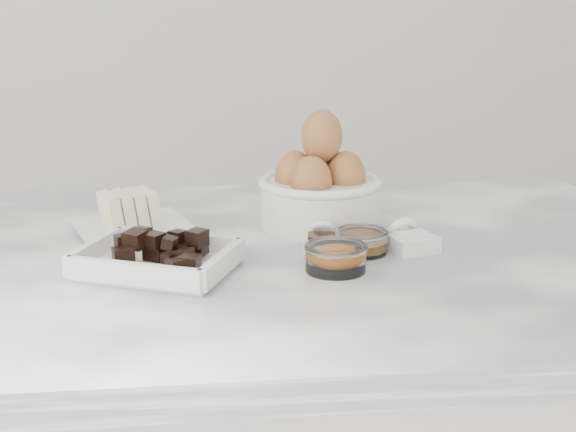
% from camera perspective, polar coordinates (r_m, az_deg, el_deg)
% --- Properties ---
extents(marble_slab, '(1.20, 0.80, 0.04)m').
position_cam_1_polar(marble_slab, '(1.15, -0.82, -3.31)').
color(marble_slab, white).
rests_on(marble_slab, cabinet).
extents(chocolate_dish, '(0.24, 0.21, 0.05)m').
position_cam_1_polar(chocolate_dish, '(1.06, -9.32, -2.78)').
color(chocolate_dish, white).
rests_on(chocolate_dish, marble_slab).
extents(butter_plate, '(0.21, 0.21, 0.07)m').
position_cam_1_polar(butter_plate, '(1.23, -11.05, -0.25)').
color(butter_plate, white).
rests_on(butter_plate, marble_slab).
extents(sugar_ramekin, '(0.09, 0.09, 0.05)m').
position_cam_1_polar(sugar_ramekin, '(1.30, -0.12, 1.15)').
color(sugar_ramekin, white).
rests_on(sugar_ramekin, marble_slab).
extents(egg_bowl, '(0.19, 0.19, 0.18)m').
position_cam_1_polar(egg_bowl, '(1.24, 2.28, 1.92)').
color(egg_bowl, white).
rests_on(egg_bowl, marble_slab).
extents(honey_bowl, '(0.08, 0.08, 0.03)m').
position_cam_1_polar(honey_bowl, '(1.13, 5.24, -1.79)').
color(honey_bowl, white).
rests_on(honey_bowl, marble_slab).
extents(zest_bowl, '(0.08, 0.08, 0.04)m').
position_cam_1_polar(zest_bowl, '(1.05, 3.41, -2.89)').
color(zest_bowl, white).
rests_on(zest_bowl, marble_slab).
extents(vanilla_spoon, '(0.06, 0.07, 0.04)m').
position_cam_1_polar(vanilla_spoon, '(1.14, 2.42, -1.70)').
color(vanilla_spoon, white).
rests_on(vanilla_spoon, marble_slab).
extents(salt_spoon, '(0.07, 0.09, 0.05)m').
position_cam_1_polar(salt_spoon, '(1.15, 8.69, -1.64)').
color(salt_spoon, white).
rests_on(salt_spoon, marble_slab).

